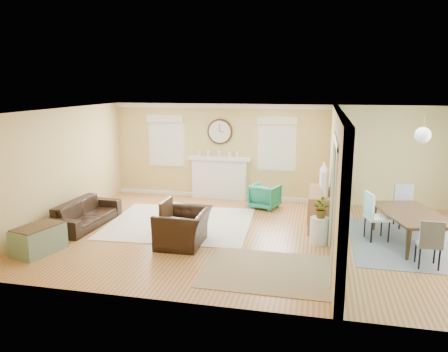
{
  "coord_description": "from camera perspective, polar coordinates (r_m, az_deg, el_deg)",
  "views": [
    {
      "loc": [
        1.15,
        -8.58,
        3.13
      ],
      "look_at": [
        -0.8,
        0.3,
        1.2
      ],
      "focal_mm": 35.0,
      "sensor_mm": 36.0,
      "label": 1
    }
  ],
  "objects": [
    {
      "name": "dining_chair_s",
      "position": [
        8.35,
        25.19,
        -7.44
      ],
      "size": [
        0.39,
        0.39,
        0.88
      ],
      "color": "slate",
      "rests_on": "floor"
    },
    {
      "name": "window_left",
      "position": [
        12.36,
        -7.59,
        5.04
      ],
      "size": [
        1.05,
        0.13,
        1.42
      ],
      "color": "white",
      "rests_on": "wall_back"
    },
    {
      "name": "dining_chair_e",
      "position": [
        9.48,
        27.02,
        -5.4
      ],
      "size": [
        0.43,
        0.43,
        0.87
      ],
      "color": "slate",
      "rests_on": "floor"
    },
    {
      "name": "rug_jute",
      "position": [
        7.63,
        5.6,
        -12.23
      ],
      "size": [
        2.17,
        1.78,
        0.01
      ],
      "primitive_type": "cube",
      "rotation": [
        0.0,
        0.0,
        -0.01
      ],
      "color": "tan",
      "rests_on": "floor"
    },
    {
      "name": "green_chair",
      "position": [
        11.21,
        5.35,
        -2.64
      ],
      "size": [
        0.83,
        0.85,
        0.62
      ],
      "primitive_type": "imported",
      "rotation": [
        0.0,
        0.0,
        2.83
      ],
      "color": "#178367",
      "rests_on": "floor"
    },
    {
      "name": "ceiling",
      "position": [
        8.67,
        4.79,
        8.44
      ],
      "size": [
        9.0,
        6.0,
        0.02
      ],
      "primitive_type": "cube",
      "color": "white",
      "rests_on": "wall_back"
    },
    {
      "name": "tv",
      "position": [
        9.82,
        12.5,
        -0.34
      ],
      "size": [
        0.2,
        0.98,
        0.56
      ],
      "primitive_type": "imported",
      "rotation": [
        0.0,
        0.0,
        1.64
      ],
      "color": "black",
      "rests_on": "credenza"
    },
    {
      "name": "dining_table",
      "position": [
        9.46,
        23.37,
        -6.29
      ],
      "size": [
        1.44,
        2.02,
        0.64
      ],
      "primitive_type": "imported",
      "rotation": [
        0.0,
        0.0,
        1.82
      ],
      "color": "#462F1C",
      "rests_on": "floor"
    },
    {
      "name": "partition",
      "position": [
        9.04,
        14.43,
        0.3
      ],
      "size": [
        0.17,
        6.0,
        2.6
      ],
      "color": "tan",
      "rests_on": "ground"
    },
    {
      "name": "dining_chair_w",
      "position": [
        9.35,
        19.45,
        -4.51
      ],
      "size": [
        0.54,
        0.54,
        0.99
      ],
      "color": "white",
      "rests_on": "floor"
    },
    {
      "name": "sofa",
      "position": [
        10.28,
        -17.62,
        -4.66
      ],
      "size": [
        0.84,
        1.98,
        0.57
      ],
      "primitive_type": "imported",
      "rotation": [
        0.0,
        0.0,
        1.53
      ],
      "color": "black",
      "rests_on": "floor"
    },
    {
      "name": "dining_chair_n",
      "position": [
        10.41,
        22.66,
        -3.29
      ],
      "size": [
        0.49,
        0.49,
        0.94
      ],
      "color": "slate",
      "rests_on": "floor"
    },
    {
      "name": "wall_front",
      "position": [
        5.98,
        0.69,
        -5.82
      ],
      "size": [
        9.0,
        0.02,
        2.6
      ],
      "primitive_type": "cube",
      "color": "tan",
      "rests_on": "ground"
    },
    {
      "name": "eames_chair",
      "position": [
        8.67,
        -5.31,
        -6.75
      ],
      "size": [
        0.96,
        1.09,
        0.71
      ],
      "primitive_type": "imported",
      "rotation": [
        0.0,
        0.0,
        -1.56
      ],
      "color": "black",
      "rests_on": "floor"
    },
    {
      "name": "rug_grey",
      "position": [
        9.56,
        23.21,
        -8.09
      ],
      "size": [
        2.32,
        2.89,
        0.01
      ],
      "primitive_type": "cube",
      "color": "slate",
      "rests_on": "floor"
    },
    {
      "name": "wall_left",
      "position": [
        10.43,
        -20.65,
        1.11
      ],
      "size": [
        0.02,
        6.0,
        2.6
      ],
      "primitive_type": "cube",
      "color": "tan",
      "rests_on": "ground"
    },
    {
      "name": "wall_clock",
      "position": [
        11.91,
        -0.53,
        5.82
      ],
      "size": [
        0.7,
        0.07,
        0.7
      ],
      "color": "#462F1C",
      "rests_on": "wall_back"
    },
    {
      "name": "garden_stool",
      "position": [
        8.94,
        12.32,
        -6.97
      ],
      "size": [
        0.37,
        0.37,
        0.54
      ],
      "primitive_type": "cylinder",
      "color": "white",
      "rests_on": "floor"
    },
    {
      "name": "rug_cream",
      "position": [
        10.07,
        -5.78,
        -6.13
      ],
      "size": [
        3.33,
        2.93,
        0.02
      ],
      "primitive_type": "cube",
      "rotation": [
        0.0,
        0.0,
        0.06
      ],
      "color": "silver",
      "rests_on": "floor"
    },
    {
      "name": "pendant",
      "position": [
        8.82,
        24.51,
        4.87
      ],
      "size": [
        0.3,
        0.3,
        0.55
      ],
      "color": "gold",
      "rests_on": "ceiling"
    },
    {
      "name": "wall_back",
      "position": [
        11.78,
        6.65,
        2.97
      ],
      "size": [
        9.0,
        0.02,
        2.6
      ],
      "primitive_type": "cube",
      "color": "tan",
      "rests_on": "ground"
    },
    {
      "name": "fireplace",
      "position": [
        12.03,
        -0.61,
        -0.17
      ],
      "size": [
        1.7,
        0.3,
        1.17
      ],
      "color": "white",
      "rests_on": "ground"
    },
    {
      "name": "potted_plant",
      "position": [
        8.8,
        12.46,
        -4.12
      ],
      "size": [
        0.44,
        0.45,
        0.39
      ],
      "primitive_type": "imported",
      "rotation": [
        0.0,
        0.0,
        2.1
      ],
      "color": "#337F33",
      "rests_on": "garden_stool"
    },
    {
      "name": "trunk",
      "position": [
        8.99,
        -23.06,
        -7.61
      ],
      "size": [
        0.76,
        1.01,
        0.52
      ],
      "color": "gray",
      "rests_on": "floor"
    },
    {
      "name": "floor",
      "position": [
        9.2,
        4.51,
        -7.94
      ],
      "size": [
        9.0,
        9.0,
        0.0
      ],
      "primitive_type": "plane",
      "color": "#985928",
      "rests_on": "ground"
    },
    {
      "name": "window_right",
      "position": [
        11.67,
        6.91,
        4.66
      ],
      "size": [
        1.05,
        0.13,
        1.42
      ],
      "color": "white",
      "rests_on": "wall_back"
    },
    {
      "name": "credenza",
      "position": [
        9.98,
        12.43,
        -4.17
      ],
      "size": [
        0.51,
        1.49,
        0.8
      ],
      "color": "#A07650",
      "rests_on": "floor"
    }
  ]
}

